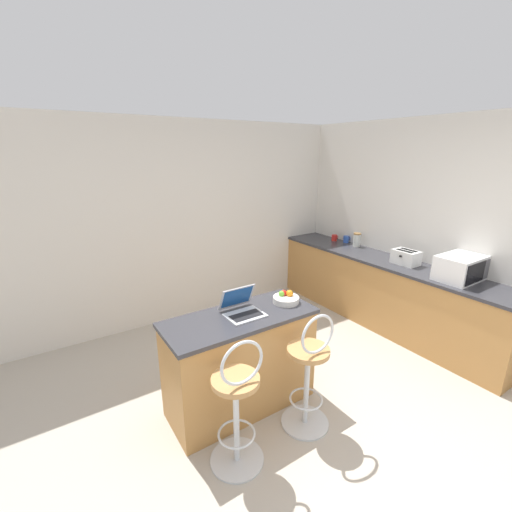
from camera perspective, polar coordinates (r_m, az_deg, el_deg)
ground_plane at (r=3.16m, az=12.91°, el=-27.66°), size 20.00×20.00×0.00m
wall_back at (r=4.64m, az=-10.96°, el=5.50°), size 12.00×0.06×2.60m
wall_right at (r=4.34m, az=35.42°, el=1.84°), size 0.06×12.00×2.60m
breakfast_bar at (r=3.13m, az=-2.57°, el=-17.16°), size 1.30×0.55×0.89m
counter_right at (r=4.82m, az=20.09°, el=-5.47°), size 0.60×3.23×0.89m
bar_stool_near at (r=2.61m, az=-3.15°, el=-23.67°), size 0.40×0.40×1.05m
bar_stool_far at (r=2.93m, az=8.78°, el=-18.78°), size 0.40×0.40×1.05m
laptop at (r=2.92m, az=-2.43°, el=-8.50°), size 0.32×0.31×0.22m
microwave at (r=4.23m, az=30.91°, el=-1.71°), size 0.50×0.35×0.27m
toaster at (r=4.53m, az=23.70°, el=-0.19°), size 0.23×0.30×0.17m
storage_jar at (r=5.14m, az=16.46°, el=2.62°), size 0.11×0.11×0.20m
mug_red at (r=5.40m, az=12.94°, el=2.99°), size 0.10×0.08×0.09m
mug_blue at (r=5.34m, az=14.81°, el=2.74°), size 0.10×0.08×0.10m
fruit_bowl at (r=3.14m, az=5.01°, el=-7.07°), size 0.24×0.24×0.11m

